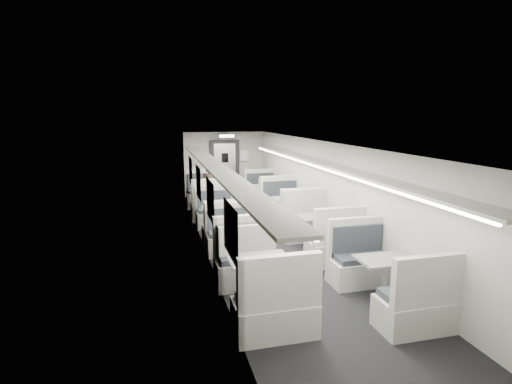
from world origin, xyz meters
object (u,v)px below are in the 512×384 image
booth_left_a (207,200)px  booth_right_a (267,196)px  booth_left_d (259,282)px  vestibule_door (225,169)px  booth_left_b (220,221)px  exit_sign (227,136)px  passenger (210,189)px  booth_right_c (319,232)px  booth_left_c (237,248)px  booth_right_d (385,280)px  booth_right_b (291,212)px

booth_left_a → booth_right_a: booth_left_a is taller
booth_left_d → vestibule_door: (1.00, 8.93, 0.62)m
booth_left_b → exit_sign: size_ratio=3.37×
vestibule_door → booth_left_d: bearing=-96.4°
booth_right_a → passenger: (-1.92, -0.33, 0.40)m
booth_right_c → booth_left_c: bearing=-166.6°
vestibule_door → passenger: bearing=-109.1°
booth_left_a → booth_right_d: (2.00, -6.82, -0.02)m
booth_left_a → booth_left_c: booth_left_a is taller
booth_right_c → exit_sign: 6.51m
booth_right_c → vestibule_door: 6.75m
booth_left_c → booth_left_d: booth_left_d is taller
booth_right_a → booth_right_c: size_ratio=0.93×
exit_sign → booth_left_c: bearing=-98.6°
booth_left_c → booth_left_a: bearing=90.0°
booth_right_a → booth_right_d: (0.00, -7.01, 0.01)m
booth_right_d → exit_sign: size_ratio=3.59×
booth_left_b → booth_right_c: (2.00, -1.71, 0.04)m
booth_right_a → exit_sign: 2.82m
booth_left_a → booth_right_c: size_ratio=1.01×
passenger → vestibule_door: bearing=86.5°
booth_left_b → booth_right_b: booth_right_b is taller
booth_left_a → booth_left_b: bearing=-90.0°
booth_right_a → passenger: passenger is taller
booth_left_b → booth_left_d: booth_left_d is taller
booth_right_a → booth_right_d: 7.01m
booth_left_d → passenger: (0.08, 6.28, 0.37)m
booth_right_c → exit_sign: (-1.00, 6.15, 1.86)m
booth_right_a → passenger: size_ratio=1.38×
booth_right_b → booth_right_c: bearing=-90.0°
booth_right_a → booth_left_a: bearing=-174.3°
booth_left_a → exit_sign: (1.00, 2.04, 1.86)m
booth_left_d → exit_sign: bearing=83.2°
booth_left_b → booth_right_d: (2.00, -4.41, 0.02)m
booth_right_b → booth_right_d: size_ratio=1.06×
booth_left_a → vestibule_door: (1.00, 2.53, 0.62)m
booth_right_d → exit_sign: (-1.00, 8.85, 1.88)m
booth_right_c → passenger: passenger is taller
vestibule_door → booth_left_c: bearing=-98.0°
booth_right_d → booth_left_a: bearing=106.4°
booth_right_d → vestibule_door: (-1.00, 9.34, 0.64)m
booth_right_a → vestibule_door: 2.62m
booth_left_c → passenger: size_ratio=1.34×
booth_right_a → booth_right_c: (0.00, -4.31, 0.03)m
booth_left_d → booth_left_c: bearing=90.0°
passenger → vestibule_door: (0.92, 2.65, 0.26)m
booth_left_b → passenger: bearing=88.0°
booth_right_a → passenger: bearing=-170.4°
booth_left_a → booth_left_d: size_ratio=1.00×
booth_left_b → booth_left_c: booth_left_c is taller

